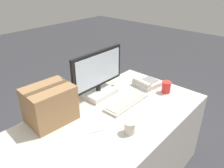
# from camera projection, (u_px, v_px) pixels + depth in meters

# --- Properties ---
(office_desk) EXTENTS (1.80, 0.90, 0.71)m
(office_desk) POSITION_uv_depth(u_px,v_px,m) (105.00, 155.00, 1.83)
(office_desk) COLOR beige
(office_desk) RESTS_ON ground_plane
(monitor) EXTENTS (0.57, 0.23, 0.42)m
(monitor) POSITION_uv_depth(u_px,v_px,m) (98.00, 78.00, 1.93)
(monitor) COLOR white
(monitor) RESTS_ON office_desk
(keyboard) EXTENTS (0.45, 0.16, 0.03)m
(keyboard) POSITION_uv_depth(u_px,v_px,m) (126.00, 102.00, 1.87)
(keyboard) COLOR beige
(keyboard) RESTS_ON office_desk
(desk_phone) EXTENTS (0.24, 0.24, 0.07)m
(desk_phone) POSITION_uv_depth(u_px,v_px,m) (147.00, 83.00, 2.16)
(desk_phone) COLOR beige
(desk_phone) RESTS_ON office_desk
(paper_cup_left) EXTENTS (0.08, 0.08, 0.09)m
(paper_cup_left) POSITION_uv_depth(u_px,v_px,m) (130.00, 127.00, 1.52)
(paper_cup_left) COLOR beige
(paper_cup_left) RESTS_ON office_desk
(paper_cup_right) EXTENTS (0.09, 0.09, 0.11)m
(paper_cup_right) POSITION_uv_depth(u_px,v_px,m) (166.00, 87.00, 2.03)
(paper_cup_right) COLOR red
(paper_cup_right) RESTS_ON office_desk
(spoon) EXTENTS (0.13, 0.08, 0.00)m
(spoon) POSITION_uv_depth(u_px,v_px,m) (103.00, 130.00, 1.56)
(spoon) COLOR #B2B2B7
(spoon) RESTS_ON office_desk
(cardboard_box) EXTENTS (0.35, 0.29, 0.28)m
(cardboard_box) POSITION_uv_depth(u_px,v_px,m) (50.00, 104.00, 1.61)
(cardboard_box) COLOR #9E754C
(cardboard_box) RESTS_ON office_desk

